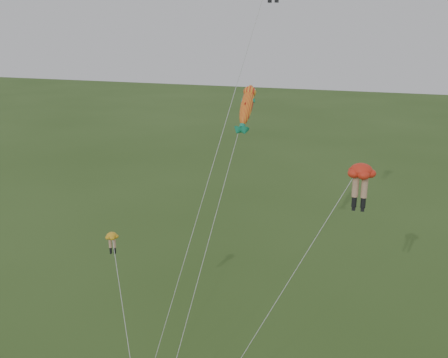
% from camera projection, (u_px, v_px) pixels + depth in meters
% --- Properties ---
extents(legs_kite_red_mid, '(8.04, 4.39, 14.71)m').
position_uv_depth(legs_kite_red_mid, '(358.00, 178.00, 24.96)').
color(legs_kite_red_mid, red).
rests_on(legs_kite_red_mid, ground).
extents(legs_kite_yellow, '(4.97, 6.05, 8.79)m').
position_uv_depth(legs_kite_yellow, '(113.00, 248.00, 31.24)').
color(legs_kite_yellow, gold).
rests_on(legs_kite_yellow, ground).
extents(fish_kite, '(2.14, 12.91, 17.69)m').
position_uv_depth(fish_kite, '(246.00, 107.00, 32.88)').
color(fish_kite, '#FFA120').
rests_on(fish_kite, ground).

